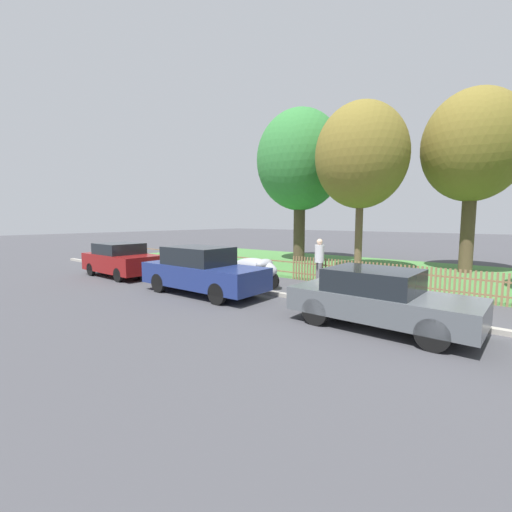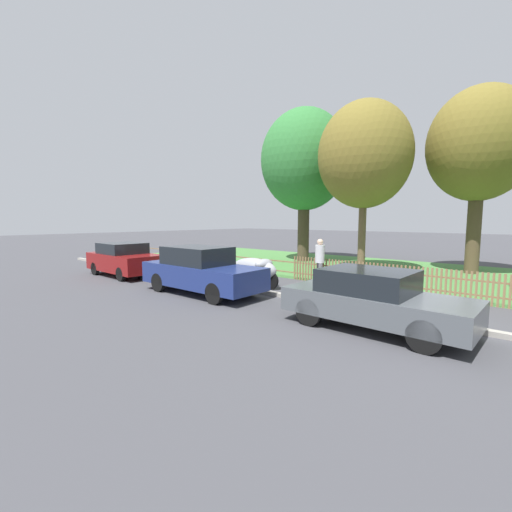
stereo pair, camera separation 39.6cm
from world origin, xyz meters
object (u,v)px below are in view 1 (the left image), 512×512
parked_car_silver_hatchback (121,260)px  tree_mid_park (473,147)px  parked_car_navy_estate (379,298)px  covered_motorcycle (255,269)px  parked_car_black_saloon (202,271)px  tree_nearest_kerb (300,161)px  pedestrian_by_lamp (319,259)px  tree_behind_motorcycle (361,156)px

parked_car_silver_hatchback → tree_mid_park: size_ratio=0.46×
parked_car_navy_estate → covered_motorcycle: size_ratio=1.92×
parked_car_silver_hatchback → parked_car_black_saloon: (5.36, -0.17, 0.06)m
parked_car_black_saloon → parked_car_navy_estate: (5.80, 0.14, -0.09)m
covered_motorcycle → parked_car_silver_hatchback: bearing=-167.3°
covered_motorcycle → tree_mid_park: 11.50m
parked_car_black_saloon → tree_nearest_kerb: (-2.39, 9.80, 5.05)m
parked_car_silver_hatchback → parked_car_navy_estate: size_ratio=0.94×
parked_car_silver_hatchback → covered_motorcycle: (6.02, 1.80, -0.06)m
parked_car_silver_hatchback → parked_car_navy_estate: (11.16, -0.03, -0.03)m
parked_car_black_saloon → pedestrian_by_lamp: bearing=60.2°
tree_mid_park → parked_car_silver_hatchback: bearing=-136.9°
parked_car_navy_estate → pedestrian_by_lamp: 5.28m
tree_mid_park → covered_motorcycle: bearing=-121.3°
parked_car_silver_hatchback → tree_nearest_kerb: bearing=73.6°
parked_car_navy_estate → tree_behind_motorcycle: bearing=116.5°
tree_mid_park → pedestrian_by_lamp: size_ratio=4.75×
tree_behind_motorcycle → pedestrian_by_lamp: bearing=-87.7°
parked_car_silver_hatchback → tree_behind_motorcycle: size_ratio=0.49×
covered_motorcycle → tree_mid_park: size_ratio=0.26×
parked_car_black_saloon → tree_mid_park: tree_mid_park is taller
parked_car_black_saloon → tree_behind_motorcycle: (2.01, 8.01, 4.58)m
covered_motorcycle → pedestrian_by_lamp: (1.52, 1.99, 0.31)m
tree_mid_park → tree_nearest_kerb: bearing=-173.1°
parked_car_black_saloon → tree_mid_park: 13.32m
tree_behind_motorcycle → parked_car_silver_hatchback: bearing=-133.2°
parked_car_navy_estate → tree_nearest_kerb: 13.67m
pedestrian_by_lamp → tree_behind_motorcycle: bearing=137.5°
parked_car_black_saloon → tree_mid_park: size_ratio=0.55×
parked_car_silver_hatchback → covered_motorcycle: 6.28m
tree_mid_park → pedestrian_by_lamp: (-3.86, -6.86, -4.71)m
parked_car_navy_estate → pedestrian_by_lamp: size_ratio=2.34×
covered_motorcycle → tree_nearest_kerb: (-3.05, 7.83, 5.16)m
parked_car_black_saloon → parked_car_navy_estate: parked_car_black_saloon is taller
parked_car_silver_hatchback → pedestrian_by_lamp: size_ratio=2.21×
tree_mid_park → pedestrian_by_lamp: bearing=-119.4°
parked_car_black_saloon → parked_car_silver_hatchback: bearing=177.1°
parked_car_silver_hatchback → tree_nearest_kerb: tree_nearest_kerb is taller
pedestrian_by_lamp → parked_car_silver_hatchback: bearing=-108.1°
parked_car_black_saloon → parked_car_navy_estate: bearing=0.3°
parked_car_silver_hatchback → tree_mid_park: bearing=43.8°
parked_car_navy_estate → covered_motorcycle: parked_car_navy_estate is taller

